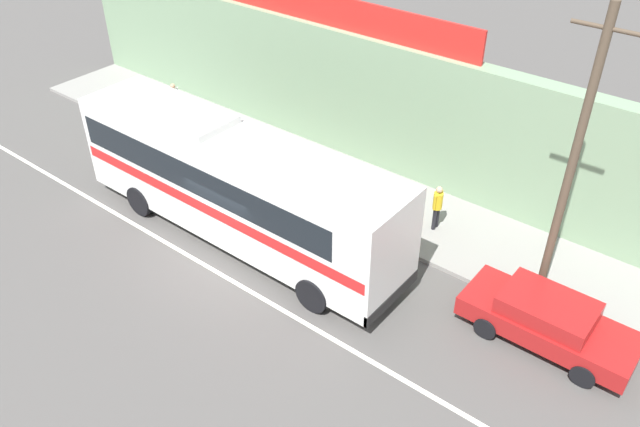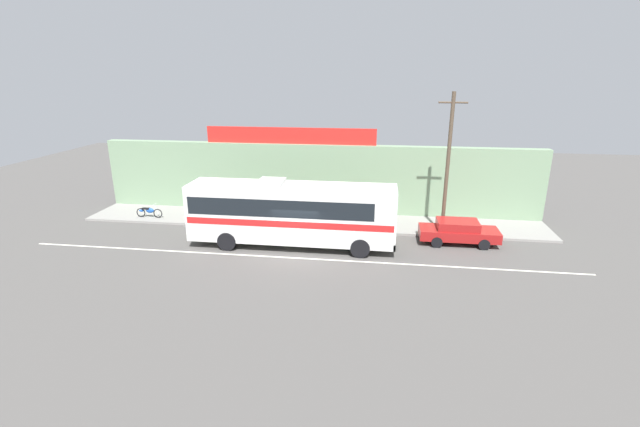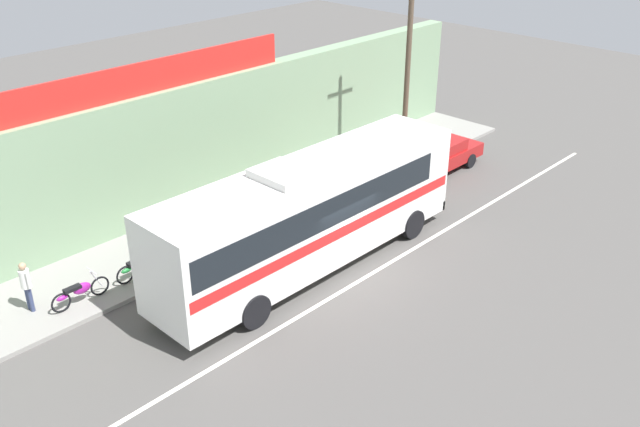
{
  "view_description": "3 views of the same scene",
  "coord_description": "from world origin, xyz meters",
  "px_view_note": "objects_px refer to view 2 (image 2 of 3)",
  "views": [
    {
      "loc": [
        11.65,
        -10.25,
        12.46
      ],
      "look_at": [
        2.22,
        1.67,
        1.63
      ],
      "focal_mm": 35.89,
      "sensor_mm": 36.0,
      "label": 1
    },
    {
      "loc": [
        4.35,
        -22.07,
        9.43
      ],
      "look_at": [
        1.19,
        0.7,
        2.06
      ],
      "focal_mm": 24.79,
      "sensor_mm": 36.0,
      "label": 2
    },
    {
      "loc": [
        -14.3,
        -12.85,
        11.88
      ],
      "look_at": [
        0.53,
        1.44,
        1.42
      ],
      "focal_mm": 39.0,
      "sensor_mm": 36.0,
      "label": 3
    }
  ],
  "objects_px": {
    "intercity_bus": "(290,211)",
    "parked_car": "(458,231)",
    "utility_pole": "(448,163)",
    "pedestrian_far_left": "(193,203)",
    "pedestrian_by_curb": "(378,210)",
    "motorcycle_blue": "(149,211)",
    "motorcycle_black": "(206,214)",
    "motorcycle_red": "(237,215)"
  },
  "relations": [
    {
      "from": "intercity_bus",
      "to": "parked_car",
      "type": "height_order",
      "value": "intercity_bus"
    },
    {
      "from": "motorcycle_red",
      "to": "motorcycle_black",
      "type": "bearing_deg",
      "value": 179.61
    },
    {
      "from": "motorcycle_black",
      "to": "pedestrian_by_curb",
      "type": "distance_m",
      "value": 11.18
    },
    {
      "from": "parked_car",
      "to": "motorcycle_red",
      "type": "bearing_deg",
      "value": 173.34
    },
    {
      "from": "intercity_bus",
      "to": "pedestrian_by_curb",
      "type": "bearing_deg",
      "value": 40.16
    },
    {
      "from": "utility_pole",
      "to": "motorcycle_blue",
      "type": "bearing_deg",
      "value": 179.02
    },
    {
      "from": "parked_car",
      "to": "intercity_bus",
      "type": "bearing_deg",
      "value": -170.07
    },
    {
      "from": "motorcycle_red",
      "to": "pedestrian_by_curb",
      "type": "relative_size",
      "value": 1.17
    },
    {
      "from": "intercity_bus",
      "to": "utility_pole",
      "type": "bearing_deg",
      "value": 18.76
    },
    {
      "from": "motorcycle_blue",
      "to": "motorcycle_red",
      "type": "distance_m",
      "value": 6.12
    },
    {
      "from": "utility_pole",
      "to": "motorcycle_black",
      "type": "relative_size",
      "value": 4.43
    },
    {
      "from": "motorcycle_black",
      "to": "motorcycle_blue",
      "type": "xyz_separation_m",
      "value": [
        -4.03,
        0.03,
        0.0
      ]
    },
    {
      "from": "motorcycle_red",
      "to": "pedestrian_far_left",
      "type": "height_order",
      "value": "pedestrian_far_left"
    },
    {
      "from": "parked_car",
      "to": "pedestrian_by_curb",
      "type": "xyz_separation_m",
      "value": [
        -4.64,
        2.41,
        0.3
      ]
    },
    {
      "from": "motorcycle_blue",
      "to": "motorcycle_black",
      "type": "bearing_deg",
      "value": -0.37
    },
    {
      "from": "pedestrian_far_left",
      "to": "utility_pole",
      "type": "bearing_deg",
      "value": -3.74
    },
    {
      "from": "pedestrian_far_left",
      "to": "motorcycle_black",
      "type": "bearing_deg",
      "value": -32.96
    },
    {
      "from": "motorcycle_blue",
      "to": "utility_pole",
      "type": "bearing_deg",
      "value": -0.98
    },
    {
      "from": "parked_car",
      "to": "motorcycle_red",
      "type": "xyz_separation_m",
      "value": [
        -13.69,
        1.6,
        -0.17
      ]
    },
    {
      "from": "parked_car",
      "to": "motorcycle_red",
      "type": "distance_m",
      "value": 13.78
    },
    {
      "from": "pedestrian_by_curb",
      "to": "motorcycle_blue",
      "type": "bearing_deg",
      "value": -177.09
    },
    {
      "from": "intercity_bus",
      "to": "utility_pole",
      "type": "distance_m",
      "value": 9.52
    },
    {
      "from": "intercity_bus",
      "to": "parked_car",
      "type": "distance_m",
      "value": 9.69
    },
    {
      "from": "parked_car",
      "to": "motorcycle_blue",
      "type": "height_order",
      "value": "parked_car"
    },
    {
      "from": "motorcycle_blue",
      "to": "pedestrian_by_curb",
      "type": "height_order",
      "value": "pedestrian_by_curb"
    },
    {
      "from": "intercity_bus",
      "to": "pedestrian_far_left",
      "type": "bearing_deg",
      "value": 151.77
    },
    {
      "from": "intercity_bus",
      "to": "pedestrian_far_left",
      "type": "relative_size",
      "value": 7.25
    },
    {
      "from": "intercity_bus",
      "to": "pedestrian_far_left",
      "type": "xyz_separation_m",
      "value": [
        -7.5,
        4.03,
        -1.01
      ]
    },
    {
      "from": "motorcycle_blue",
      "to": "motorcycle_red",
      "type": "xyz_separation_m",
      "value": [
        6.12,
        -0.04,
        0.0
      ]
    },
    {
      "from": "motorcycle_blue",
      "to": "pedestrian_by_curb",
      "type": "bearing_deg",
      "value": 2.91
    },
    {
      "from": "utility_pole",
      "to": "intercity_bus",
      "type": "bearing_deg",
      "value": -161.24
    },
    {
      "from": "pedestrian_by_curb",
      "to": "motorcycle_black",
      "type": "bearing_deg",
      "value": -175.91
    },
    {
      "from": "intercity_bus",
      "to": "pedestrian_by_curb",
      "type": "relative_size",
      "value": 7.36
    },
    {
      "from": "utility_pole",
      "to": "motorcycle_red",
      "type": "height_order",
      "value": "utility_pole"
    },
    {
      "from": "motorcycle_blue",
      "to": "motorcycle_red",
      "type": "height_order",
      "value": "same"
    },
    {
      "from": "utility_pole",
      "to": "pedestrian_by_curb",
      "type": "height_order",
      "value": "utility_pole"
    },
    {
      "from": "motorcycle_blue",
      "to": "pedestrian_by_curb",
      "type": "xyz_separation_m",
      "value": [
        15.17,
        0.77,
        0.48
      ]
    },
    {
      "from": "intercity_bus",
      "to": "pedestrian_far_left",
      "type": "height_order",
      "value": "intercity_bus"
    },
    {
      "from": "motorcycle_red",
      "to": "pedestrian_far_left",
      "type": "xyz_separation_m",
      "value": [
        -3.27,
        0.77,
        0.49
      ]
    },
    {
      "from": "motorcycle_blue",
      "to": "pedestrian_far_left",
      "type": "relative_size",
      "value": 1.15
    },
    {
      "from": "intercity_bus",
      "to": "pedestrian_by_curb",
      "type": "height_order",
      "value": "intercity_bus"
    },
    {
      "from": "pedestrian_far_left",
      "to": "pedestrian_by_curb",
      "type": "xyz_separation_m",
      "value": [
        12.32,
        0.04,
        -0.01
      ]
    }
  ]
}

